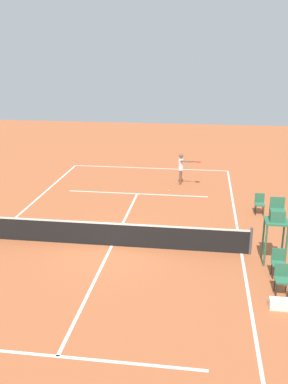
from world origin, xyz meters
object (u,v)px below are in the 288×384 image
Objects in this scene: courtside_chair_far at (282,278)px; tennis_ball at (169,191)px; courtside_chair_mid at (260,203)px; courtside_chair_near at (278,261)px; umpire_chair at (277,220)px; player_serving at (182,166)px; equipment_bag at (282,304)px.

tennis_ball is at bearing -66.00° from courtside_chair_far.
courtside_chair_near is at bearing 89.54° from courtside_chair_mid.
umpire_chair is at bearing 119.89° from tennis_ball.
courtside_chair_near is 1.00× the size of courtside_chair_mid.
courtside_chair_mid is 7.05m from courtside_chair_far.
umpire_chair is at bearing 89.36° from courtside_chair_mid.
tennis_ball is 10.73m from courtside_chair_far.
umpire_chair is (-3.81, 9.11, 0.54)m from player_serving.
courtside_chair_mid is (-0.06, -4.93, -1.07)m from umpire_chair.
player_serving is 0.74× the size of umpire_chair.
player_serving is 12.72m from equipment_bag.
player_serving is 1.87× the size of courtside_chair_near.
courtside_chair_near is 1.25× the size of equipment_bag.
tennis_ball is 0.07× the size of courtside_chair_mid.
umpire_chair is (-4.40, 7.66, 1.57)m from tennis_ball.
equipment_bag reaches higher than tennis_ball.
umpire_chair is 2.54× the size of courtside_chair_near.
courtside_chair_near and courtside_chair_far have the same top height.
player_serving is at bearing -73.19° from equipment_bag.
tennis_ball is at bearing -16.91° from player_serving.
equipment_bag is at bearing 84.29° from courtside_chair_far.
courtside_chair_near is 2.06m from equipment_bag.
equipment_bag is (-4.27, 10.70, 0.12)m from tennis_ball.
player_serving reaches higher than courtside_chair_mid.
courtside_chair_near is at bearing 90.41° from umpire_chair.
player_serving is 10.84m from courtside_chair_near.
player_serving reaches higher than equipment_bag.
player_serving is at bearing -47.28° from courtside_chair_mid.
courtside_chair_mid is at bearing -90.46° from courtside_chair_near.
umpire_chair is 3.17× the size of equipment_bag.
equipment_bag is (0.19, 7.96, -0.38)m from courtside_chair_mid.
tennis_ball is (0.60, 1.45, -1.03)m from player_serving.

